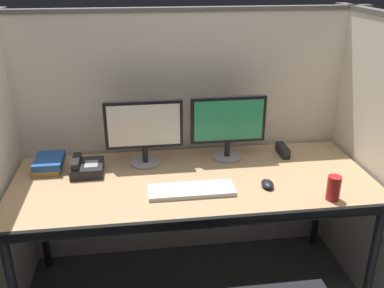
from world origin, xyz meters
name	(u,v)px	position (x,y,z in m)	size (l,w,h in m)	color
cubicle_partition_rear	(183,139)	(0.00, 0.74, 0.79)	(2.21, 0.06, 1.57)	beige
cubicle_partition_right	(380,167)	(0.99, 0.20, 0.79)	(0.06, 1.41, 1.57)	beige
desk	(194,188)	(0.00, 0.29, 0.69)	(1.90, 0.80, 0.74)	tan
monitor_left	(144,128)	(-0.24, 0.52, 0.96)	(0.43, 0.17, 0.37)	gray
monitor_right	(228,123)	(0.23, 0.54, 0.96)	(0.43, 0.17, 0.37)	gray
keyboard_main	(191,190)	(-0.03, 0.16, 0.75)	(0.43, 0.15, 0.02)	silver
computer_mouse	(268,184)	(0.36, 0.16, 0.76)	(0.06, 0.10, 0.04)	black
book_stack	(49,164)	(-0.78, 0.52, 0.77)	(0.16, 0.21, 0.07)	olive
soda_can	(333,188)	(0.64, 0.00, 0.80)	(0.07, 0.07, 0.12)	red
red_stapler	(283,150)	(0.57, 0.54, 0.77)	(0.04, 0.15, 0.06)	black
desk_phone	(86,167)	(-0.57, 0.45, 0.77)	(0.17, 0.19, 0.09)	black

